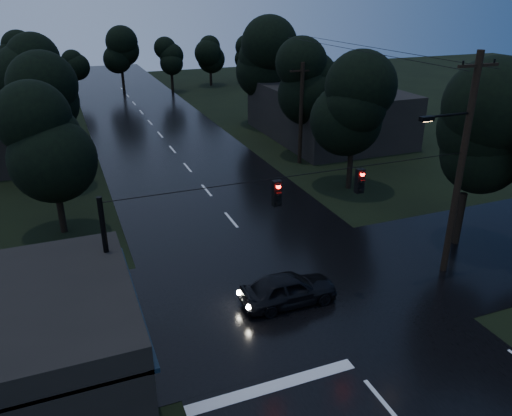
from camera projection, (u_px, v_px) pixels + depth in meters
main_road at (188, 168)px, 37.23m from camera, size 12.00×120.00×0.02m
cross_street at (291, 292)px, 21.89m from camera, size 60.00×9.00×0.02m
building_far_right at (328, 112)px, 44.50m from camera, size 10.00×14.00×4.40m
utility_pole_main at (460, 165)px, 21.45m from camera, size 3.50×0.30×10.00m
utility_pole_far at (301, 113)px, 36.79m from camera, size 2.00×0.30×7.50m
anchor_pole_left at (110, 277)px, 17.31m from camera, size 0.18×0.18×6.00m
span_signals at (319, 186)px, 19.13m from camera, size 15.00×0.37×1.12m
tree_corner_near at (475, 131)px, 23.73m from camera, size 4.48×4.48×9.44m
tree_left_a at (49, 139)px, 25.28m from camera, size 3.92×3.92×8.26m
tree_left_b at (36, 102)px, 31.75m from camera, size 4.20×4.20×8.85m
tree_left_c at (28, 74)px, 39.92m from camera, size 4.48×4.48×9.44m
tree_right_a at (355, 104)px, 31.22m from camera, size 4.20×4.20×8.85m
tree_right_b at (306, 78)px, 38.09m from camera, size 4.48×4.48×9.44m
tree_right_c at (263, 58)px, 46.66m from camera, size 4.76×4.76×10.03m
car at (289, 289)px, 20.82m from camera, size 4.11×1.70×1.40m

